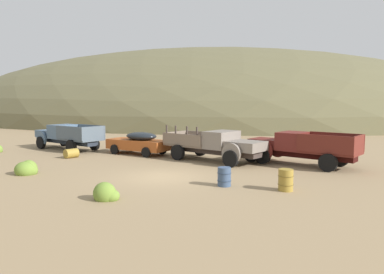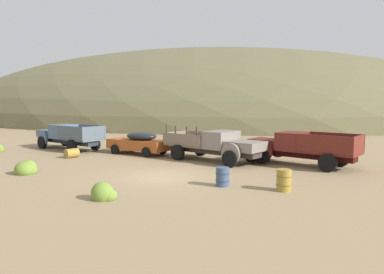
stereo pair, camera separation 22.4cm
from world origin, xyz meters
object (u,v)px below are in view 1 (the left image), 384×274
Objects in this scene: oil_drum_tipped at (71,153)px; oil_drum_foreground at (224,177)px; truck_primer_gray at (220,145)px; oil_drum_by_truck at (286,180)px; truck_chalk_blue at (64,136)px; truck_oxblood at (295,147)px; car_oxide_orange at (137,142)px.

oil_drum_tipped is 1.18× the size of oil_drum_foreground.
oil_drum_by_truck is (4.87, -5.62, -0.56)m from truck_primer_gray.
oil_drum_foreground is at bearing -174.49° from oil_drum_by_truck.
truck_primer_gray is at bearing -169.24° from truck_chalk_blue.
truck_chalk_blue is 1.04× the size of truck_oxblood.
oil_drum_foreground is at bearing -16.02° from oil_drum_tipped.
truck_primer_gray is at bearing 130.87° from oil_drum_by_truck.
car_oxide_orange is at bearing 16.68° from truck_oxblood.
truck_chalk_blue is 8.19× the size of oil_drum_foreground.
car_oxide_orange reaches higher than oil_drum_by_truck.
truck_chalk_blue is 6.55m from car_oxide_orange.
car_oxide_orange reaches higher than oil_drum_foreground.
oil_drum_tipped is (3.58, -3.16, -0.72)m from truck_chalk_blue.
truck_chalk_blue reaches higher than oil_drum_foreground.
oil_drum_foreground is at bearing 170.43° from truck_chalk_blue.
oil_drum_by_truck is (14.23, -3.10, 0.15)m from oil_drum_tipped.
truck_oxblood is (17.28, 0.24, 0.01)m from truck_chalk_blue.
truck_chalk_blue and truck_oxblood have the same top height.
oil_drum_by_truck is at bearing 174.21° from truck_chalk_blue.
car_oxide_orange is at bearing -165.88° from truck_chalk_blue.
car_oxide_orange is at bearing 142.88° from oil_drum_foreground.
oil_drum_by_truck is at bearing 110.38° from truck_oxblood.
oil_drum_foreground is (2.29, -5.87, -0.59)m from truck_primer_gray.
car_oxide_orange is 4.41m from oil_drum_tipped.
truck_primer_gray reaches higher than car_oxide_orange.
truck_chalk_blue is at bearing 138.53° from oil_drum_tipped.
truck_chalk_blue reaches higher than oil_drum_tipped.
truck_primer_gray reaches higher than oil_drum_tipped.
car_oxide_orange is at bearing 47.40° from oil_drum_tipped.
car_oxide_orange is 10.90m from oil_drum_foreground.
truck_oxblood is 7.21× the size of oil_drum_by_truck.
oil_drum_by_truck is at bearing 158.82° from car_oxide_orange.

